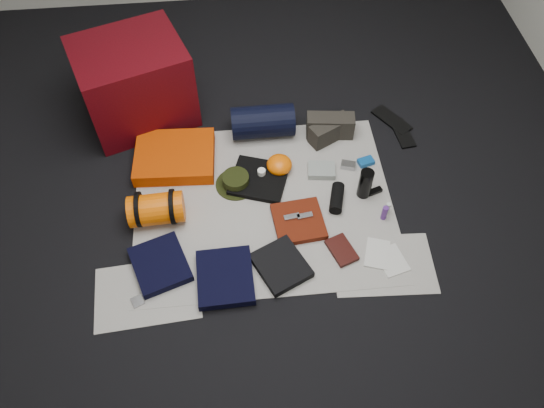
{
  "coord_description": "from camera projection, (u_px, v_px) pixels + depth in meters",
  "views": [
    {
      "loc": [
        -0.14,
        -1.94,
        2.68
      ],
      "look_at": [
        0.04,
        -0.08,
        0.1
      ],
      "focal_mm": 35.0,
      "sensor_mm": 36.0,
      "label": 1
    }
  ],
  "objects": [
    {
      "name": "boonie_brim",
      "position": [
        236.0,
        184.0,
        3.4
      ],
      "size": [
        0.33,
        0.33,
        0.01
      ],
      "primitive_type": "cylinder",
      "rotation": [
        0.0,
        0.0,
        0.3
      ],
      "color": "black",
      "rests_on": "newspaper_mat"
    },
    {
      "name": "speaker",
      "position": [
        337.0,
        198.0,
        3.29
      ],
      "size": [
        0.13,
        0.22,
        0.08
      ],
      "primitive_type": "cylinder",
      "rotation": [
        1.57,
        0.0,
        -0.27
      ],
      "color": "black",
      "rests_on": "newspaper_mat"
    },
    {
      "name": "red_cabinet",
      "position": [
        135.0,
        83.0,
        3.55
      ],
      "size": [
        0.84,
        0.77,
        0.57
      ],
      "primitive_type": "cube",
      "rotation": [
        0.0,
        0.0,
        0.34
      ],
      "color": "#4A050B",
      "rests_on": "floor"
    },
    {
      "name": "paperback_book",
      "position": [
        342.0,
        250.0,
        3.1
      ],
      "size": [
        0.19,
        0.23,
        0.03
      ],
      "primitive_type": "cube",
      "rotation": [
        0.0,
        0.0,
        0.36
      ],
      "color": "black",
      "rests_on": "newspaper_mat"
    },
    {
      "name": "trousers_navy_a",
      "position": [
        160.0,
        264.0,
        3.03
      ],
      "size": [
        0.39,
        0.41,
        0.05
      ],
      "primitive_type": "cube",
      "rotation": [
        0.0,
        0.0,
        0.34
      ],
      "color": "black",
      "rests_on": "newspaper_mat"
    },
    {
      "name": "black_tshirt",
      "position": [
        259.0,
        179.0,
        3.4
      ],
      "size": [
        0.43,
        0.41,
        0.03
      ],
      "primitive_type": "cube",
      "rotation": [
        0.0,
        0.0,
        -0.32
      ],
      "color": "black",
      "rests_on": "newspaper_mat"
    },
    {
      "name": "map_printout",
      "position": [
        392.0,
        260.0,
        3.07
      ],
      "size": [
        0.19,
        0.22,
        0.01
      ],
      "primitive_type": "cube",
      "rotation": [
        0.0,
        0.0,
        0.26
      ],
      "color": "beige",
      "rests_on": "newspaper_mat"
    },
    {
      "name": "compact_camera",
      "position": [
        348.0,
        165.0,
        3.47
      ],
      "size": [
        0.11,
        0.08,
        0.04
      ],
      "primitive_type": "cube",
      "rotation": [
        0.0,
        0.0,
        -0.3
      ],
      "color": "#A2A3A7",
      "rests_on": "newspaper_mat"
    },
    {
      "name": "boonie_crown",
      "position": [
        236.0,
        180.0,
        3.36
      ],
      "size": [
        0.17,
        0.17,
        0.07
      ],
      "primitive_type": "cylinder",
      "color": "black",
      "rests_on": "boonie_brim"
    },
    {
      "name": "tape_roll",
      "position": [
        262.0,
        172.0,
        3.39
      ],
      "size": [
        0.05,
        0.05,
        0.04
      ],
      "primitive_type": "cylinder",
      "color": "white",
      "rests_on": "black_tshirt"
    },
    {
      "name": "energy_bar_b",
      "position": [
        305.0,
        216.0,
        3.2
      ],
      "size": [
        0.1,
        0.05,
        0.01
      ],
      "primitive_type": "cube",
      "rotation": [
        0.0,
        0.0,
        0.14
      ],
      "color": "#A2A3A7",
      "rests_on": "red_shirt"
    },
    {
      "name": "floor",
      "position": [
        264.0,
        205.0,
        3.33
      ],
      "size": [
        4.5,
        4.5,
        0.02
      ],
      "primitive_type": "cube",
      "color": "black",
      "rests_on": "ground"
    },
    {
      "name": "sleeping_pad",
      "position": [
        175.0,
        157.0,
        3.48
      ],
      "size": [
        0.53,
        0.44,
        0.09
      ],
      "primitive_type": "cube",
      "rotation": [
        0.0,
        0.0,
        -0.05
      ],
      "color": "#C73C02",
      "rests_on": "newspaper_mat"
    },
    {
      "name": "trousers_charcoal",
      "position": [
        281.0,
        265.0,
        3.03
      ],
      "size": [
        0.37,
        0.38,
        0.05
      ],
      "primitive_type": "cube",
      "rotation": [
        0.0,
        0.0,
        0.45
      ],
      "color": "black",
      "rests_on": "newspaper_mat"
    },
    {
      "name": "red_shirt",
      "position": [
        299.0,
        221.0,
        3.21
      ],
      "size": [
        0.32,
        0.32,
        0.04
      ],
      "primitive_type": "cube",
      "rotation": [
        0.0,
        0.0,
        0.1
      ],
      "color": "#5A1909",
      "rests_on": "newspaper_mat"
    },
    {
      "name": "sack_strap_left",
      "position": [
        139.0,
        209.0,
        3.15
      ],
      "size": [
        0.02,
        0.22,
        0.22
      ],
      "primitive_type": "cylinder",
      "rotation": [
        0.0,
        1.57,
        0.0
      ],
      "color": "black",
      "rests_on": "newspaper_mat"
    },
    {
      "name": "sunglasses",
      "position": [
        375.0,
        191.0,
        3.35
      ],
      "size": [
        0.1,
        0.07,
        0.02
      ],
      "primitive_type": "cube",
      "rotation": [
        0.0,
        0.0,
        0.33
      ],
      "color": "black",
      "rests_on": "newspaper_mat"
    },
    {
      "name": "flip_flop_right",
      "position": [
        402.0,
        133.0,
        3.66
      ],
      "size": [
        0.13,
        0.28,
        0.02
      ],
      "primitive_type": "cube",
      "rotation": [
        0.0,
        0.0,
        0.11
      ],
      "color": "black",
      "rests_on": "floor"
    },
    {
      "name": "toiletry_purple",
      "position": [
        384.0,
        213.0,
        3.21
      ],
      "size": [
        0.04,
        0.04,
        0.11
      ],
      "primitive_type": "cylinder",
      "rotation": [
        0.0,
        0.0,
        -0.19
      ],
      "color": "#53267C",
      "rests_on": "newspaper_mat"
    },
    {
      "name": "energy_bar_a",
      "position": [
        292.0,
        217.0,
        3.2
      ],
      "size": [
        0.1,
        0.05,
        0.01
      ],
      "primitive_type": "cube",
      "rotation": [
        0.0,
        0.0,
        0.14
      ],
      "color": "#A2A3A7",
      "rests_on": "red_shirt"
    },
    {
      "name": "hiking_boot_left",
      "position": [
        330.0,
        131.0,
        3.58
      ],
      "size": [
        0.31,
        0.23,
        0.15
      ],
      "primitive_type": "cube",
      "rotation": [
        0.0,
        0.0,
        0.49
      ],
      "color": "#2D2923",
      "rests_on": "newspaper_mat"
    },
    {
      "name": "navy_duffel",
      "position": [
        263.0,
        122.0,
        3.58
      ],
      "size": [
        0.42,
        0.22,
        0.22
      ],
      "primitive_type": "cylinder",
      "rotation": [
        0.0,
        1.57,
        0.01
      ],
      "color": "black",
      "rests_on": "newspaper_mat"
    },
    {
      "name": "first_aid_pouch",
      "position": [
        321.0,
        170.0,
        3.44
      ],
      "size": [
        0.19,
        0.15,
        0.04
      ],
      "primitive_type": "cube",
      "rotation": [
        0.0,
        0.0,
        -0.12
      ],
      "color": "gray",
      "rests_on": "newspaper_mat"
    },
    {
      "name": "cyan_case",
      "position": [
        366.0,
        162.0,
        3.49
      ],
      "size": [
        0.12,
        0.09,
        0.03
      ],
      "primitive_type": "cube",
      "rotation": [
        0.0,
        0.0,
        0.27
      ],
      "color": "#0E4A8C",
      "rests_on": "newspaper_mat"
    },
    {
      "name": "toiletry_clear",
      "position": [
        388.0,
        208.0,
        3.24
      ],
      "size": [
        0.03,
        0.03,
        0.09
      ],
      "primitive_type": "cylinder",
      "rotation": [
        0.0,
        0.0,
        -0.13
      ],
      "color": "silver",
      "rests_on": "newspaper_mat"
    },
    {
      "name": "water_bottle",
      "position": [
        365.0,
        184.0,
        3.27
      ],
      "size": [
        0.11,
        0.11,
        0.21
      ],
      "primitive_type": "cylinder",
      "rotation": [
        0.0,
        0.0,
        -0.3
      ],
      "color": "black",
      "rests_on": "newspaper_mat"
    },
    {
      "name": "newspaper_mat",
      "position": [
        264.0,
        204.0,
        3.32
      ],
      "size": [
        1.6,
        1.3,
        0.01
      ],
      "primitive_type": "cube",
      "color": "beige",
      "rests_on": "floor"
    },
    {
      "name": "newspaper_sheet_front_right",
      "position": [
        383.0,
        264.0,
        3.06
      ],
      "size": [
        0.6,
        0.43,
        0.0
      ],
      "primitive_type": "cube",
      "rotation": [
        0.0,
        0.0,
        -0.05
      ],
      "color": "beige",
      "rests_on": "floor"
    },
    {
      "name": "sack_strap_right",
      "position": [
        173.0,
        207.0,
        3.16
      ],
      "size": [
        0.02,
        0.22,
        0.22
      ],
      "primitive_type": "cylinder",
      "rotation": [
        0.0,
        1.57,
        0.0
      ],
      "color": "black",
      "rests_on": "newspaper_mat"
    },
    {
      "name": "trousers_navy_b",
      "position": [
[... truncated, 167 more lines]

